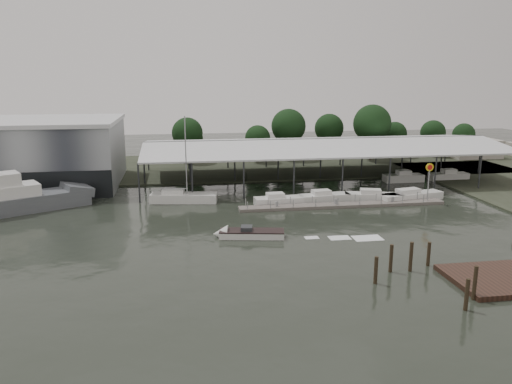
{
  "coord_description": "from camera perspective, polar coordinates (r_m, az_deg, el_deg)",
  "views": [
    {
      "loc": [
        -6.35,
        -51.9,
        17.06
      ],
      "look_at": [
        3.19,
        9.67,
        2.5
      ],
      "focal_mm": 35.0,
      "sensor_mm": 36.0,
      "label": 1
    }
  ],
  "objects": [
    {
      "name": "moored_cruiser_1",
      "position": [
        69.82,
        7.79,
        -0.6
      ],
      "size": [
        7.31,
        2.99,
        1.7
      ],
      "rotation": [
        0.0,
        0.0,
        0.11
      ],
      "color": "silver",
      "rests_on": "ground"
    },
    {
      "name": "white_sailboat",
      "position": [
        69.67,
        -8.37,
        -0.62
      ],
      "size": [
        9.41,
        3.99,
        12.03
      ],
      "rotation": [
        0.0,
        0.0,
        -0.16
      ],
      "color": "silver",
      "rests_on": "ground"
    },
    {
      "name": "storage_warehouse",
      "position": [
        85.48,
        -23.45,
        4.15
      ],
      "size": [
        24.5,
        20.5,
        10.5
      ],
      "color": "#94999D",
      "rests_on": "ground"
    },
    {
      "name": "covered_boat_shed",
      "position": [
        83.96,
        7.46,
        5.56
      ],
      "size": [
        58.24,
        24.0,
        6.96
      ],
      "color": "silver",
      "rests_on": "ground"
    },
    {
      "name": "distant_commercial_buildings",
      "position": [
        117.63,
        25.14,
        4.48
      ],
      "size": [
        22.0,
        8.0,
        4.0
      ],
      "color": "#A29B8E",
      "rests_on": "ground"
    },
    {
      "name": "moored_cruiser_2",
      "position": [
        71.62,
        13.26,
        -0.48
      ],
      "size": [
        8.32,
        4.17,
        1.7
      ],
      "rotation": [
        0.0,
        0.0,
        -0.26
      ],
      "color": "silver",
      "rests_on": "ground"
    },
    {
      "name": "speedboat_underway",
      "position": [
        54.08,
        -1.16,
        -4.8
      ],
      "size": [
        18.54,
        5.23,
        2.0
      ],
      "rotation": [
        0.0,
        0.0,
        2.96
      ],
      "color": "silver",
      "rests_on": "ground"
    },
    {
      "name": "moored_cruiser_0",
      "position": [
        67.51,
        2.56,
        -0.96
      ],
      "size": [
        6.72,
        2.54,
        1.7
      ],
      "rotation": [
        0.0,
        0.0,
        0.05
      ],
      "color": "silver",
      "rests_on": "ground"
    },
    {
      "name": "mooring_pilings",
      "position": [
        44.72,
        18.57,
        -8.65
      ],
      "size": [
        6.71,
        9.14,
        3.38
      ],
      "color": "#34281A",
      "rests_on": "ground"
    },
    {
      "name": "grey_trawler",
      "position": [
        70.66,
        -26.07,
        -0.86
      ],
      "size": [
        19.34,
        13.4,
        8.84
      ],
      "rotation": [
        0.0,
        0.0,
        0.51
      ],
      "color": "#585C62",
      "rests_on": "ground"
    },
    {
      "name": "ground",
      "position": [
        55.0,
        -1.75,
        -4.92
      ],
      "size": [
        200.0,
        200.0,
        0.0
      ],
      "primitive_type": "plane",
      "color": "#242921",
      "rests_on": "ground"
    },
    {
      "name": "land_strip_far",
      "position": [
        95.63,
        -4.86,
        2.89
      ],
      "size": [
        140.0,
        30.0,
        0.3
      ],
      "color": "#383E2E",
      "rests_on": "ground"
    },
    {
      "name": "shell_fuel_sign",
      "position": [
        71.53,
        19.18,
        1.84
      ],
      "size": [
        1.1,
        0.18,
        5.55
      ],
      "color": "gray",
      "rests_on": "ground"
    },
    {
      "name": "horizon_tree_line",
      "position": [
        104.15,
        7.9,
        7.08
      ],
      "size": [
        64.44,
        13.12,
        11.46
      ],
      "color": "black",
      "rests_on": "ground"
    },
    {
      "name": "floating_dock",
      "position": [
        67.62,
        9.9,
        -1.48
      ],
      "size": [
        28.0,
        2.0,
        1.4
      ],
      "color": "slate",
      "rests_on": "ground"
    },
    {
      "name": "moored_cruiser_3",
      "position": [
        73.26,
        17.26,
        -0.42
      ],
      "size": [
        9.66,
        4.09,
        1.7
      ],
      "rotation": [
        0.0,
        0.0,
        0.21
      ],
      "color": "silver",
      "rests_on": "ground"
    }
  ]
}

